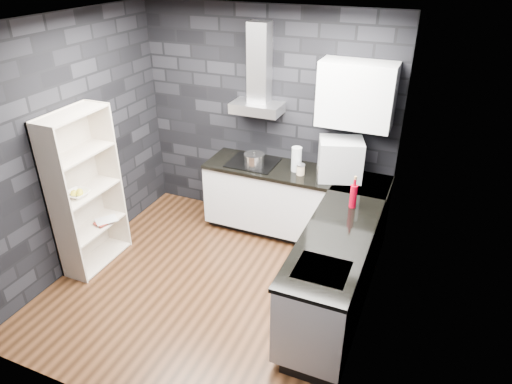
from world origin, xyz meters
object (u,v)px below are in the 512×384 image
Objects in this scene: red_bottle at (353,196)px; fruit_bowl at (78,194)px; storage_jar at (301,170)px; pot at (254,160)px; glass_vase at (296,159)px; bookshelf at (86,192)px; appliance_garage at (340,160)px; utensil_crock at (321,171)px.

fruit_bowl is (-2.73, -0.92, -0.09)m from red_bottle.
storage_jar is 2.46m from fruit_bowl.
pot is 2.08× the size of storage_jar.
glass_vase is (0.50, 0.09, 0.06)m from pot.
glass_vase is at bearing 45.53° from bookshelf.
appliance_garage is 2.04× the size of fruit_bowl.
appliance_garage is 2.88m from fruit_bowl.
red_bottle reaches higher than pot.
pot is 1.94m from bookshelf.
storage_jar is 0.24× the size of appliance_garage.
storage_jar is 0.49× the size of fruit_bowl.
glass_vase reaches higher than red_bottle.
fruit_bowl is at bearing -144.55° from storage_jar.
red_bottle is 1.04× the size of fruit_bowl.
storage_jar is 0.24m from utensil_crock.
red_bottle is at bearing 18.66° from fruit_bowl.
pot is at bearing -169.19° from glass_vase.
red_bottle is at bearing -35.30° from storage_jar.
pot is 0.97× the size of red_bottle.
red_bottle is 2.85m from bookshelf.
storage_jar is at bearing 1.24° from pot.
red_bottle is at bearing -48.63° from utensil_crock.
fruit_bowl is (-2.24, -1.47, -0.04)m from utensil_crock.
storage_jar reaches higher than fruit_bowl.
red_bottle is at bearing 26.04° from bookshelf.
bookshelf is at bearing -148.80° from utensil_crock.
utensil_crock is at bearing -7.40° from glass_vase.
storage_jar is 2.40m from bookshelf.
fruit_bowl is at bearing -165.88° from appliance_garage.
utensil_crock is 0.59× the size of red_bottle.
bookshelf reaches higher than glass_vase.
utensil_crock is at bearing 40.74° from bookshelf.
fruit_bowl is at bearing -135.23° from pot.
glass_vase is 0.15m from storage_jar.
storage_jar is 0.79× the size of utensil_crock.
appliance_garage is (0.19, 0.05, 0.15)m from utensil_crock.
appliance_garage reaches higher than utensil_crock.
appliance_garage is at bearing 5.96° from pot.
fruit_bowl is at bearing -146.73° from utensil_crock.
glass_vase reaches higher than pot.
pot is 2.01m from fruit_bowl.
glass_vase reaches higher than fruit_bowl.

